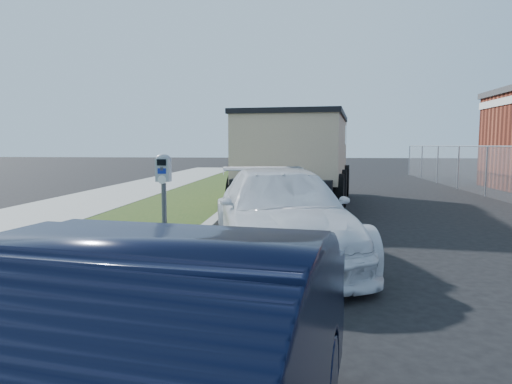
# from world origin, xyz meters

# --- Properties ---
(ground) EXTENTS (120.00, 120.00, 0.00)m
(ground) POSITION_xyz_m (0.00, 0.00, 0.00)
(ground) COLOR black
(ground) RESTS_ON ground
(streetside) EXTENTS (6.12, 50.00, 0.15)m
(streetside) POSITION_xyz_m (-5.57, 2.00, 0.07)
(streetside) COLOR gray
(streetside) RESTS_ON ground
(parking_meter) EXTENTS (0.22, 0.16, 1.57)m
(parking_meter) POSITION_xyz_m (-2.60, -0.62, 1.28)
(parking_meter) COLOR #3F4247
(parking_meter) RESTS_ON ground
(white_wagon) EXTENTS (3.02, 5.26, 1.43)m
(white_wagon) POSITION_xyz_m (-0.91, 0.36, 0.72)
(white_wagon) COLOR white
(white_wagon) RESTS_ON ground
(dump_truck) EXTENTS (3.68, 7.60, 2.87)m
(dump_truck) POSITION_xyz_m (-0.63, 7.58, 1.62)
(dump_truck) COLOR black
(dump_truck) RESTS_ON ground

